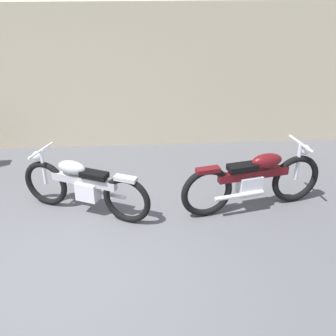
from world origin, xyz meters
TOP-DOWN VIEW (x-y plane):
  - ground_plane at (0.00, 0.00)m, footprint 40.00×40.00m
  - building_wall at (0.00, 3.83)m, footprint 18.00×0.30m
  - motorcycle_maroon at (2.56, 1.27)m, footprint 2.16×0.75m
  - motorcycle_silver at (0.08, 1.31)m, footprint 1.90×1.00m

SIDE VIEW (x-z plane):
  - ground_plane at x=0.00m, z-range 0.00..0.00m
  - motorcycle_silver at x=0.08m, z-range -0.02..0.90m
  - motorcycle_maroon at x=2.56m, z-range -0.02..0.97m
  - building_wall at x=0.00m, z-range 0.00..2.68m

